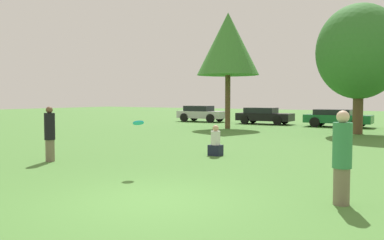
% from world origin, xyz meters
% --- Properties ---
extents(ground_plane, '(120.00, 120.00, 0.00)m').
position_xyz_m(ground_plane, '(0.00, 0.00, 0.00)').
color(ground_plane, '#477A33').
extents(person_thrower, '(0.34, 0.34, 1.78)m').
position_xyz_m(person_thrower, '(-5.87, 2.17, 0.90)').
color(person_thrower, '#726651').
rests_on(person_thrower, ground).
extents(person_catcher, '(0.36, 0.36, 1.82)m').
position_xyz_m(person_catcher, '(3.25, 1.76, 0.92)').
color(person_catcher, '#726651').
rests_on(person_catcher, ground).
extents(frisbee, '(0.31, 0.29, 0.18)m').
position_xyz_m(frisbee, '(-2.06, 2.04, 1.39)').
color(frisbee, '#19B2D8').
extents(bystander_sitting, '(0.44, 0.37, 1.08)m').
position_xyz_m(bystander_sitting, '(-2.03, 6.21, 0.44)').
color(bystander_sitting, '#191E33').
rests_on(bystander_sitting, ground).
extents(tree_0, '(4.10, 4.10, 7.64)m').
position_xyz_m(tree_0, '(-7.54, 17.66, 5.57)').
color(tree_0, brown).
rests_on(tree_0, ground).
extents(tree_1, '(4.71, 4.71, 7.28)m').
position_xyz_m(tree_1, '(0.57, 17.94, 4.60)').
color(tree_1, brown).
rests_on(tree_1, ground).
extents(parked_car_silver, '(4.13, 1.94, 1.35)m').
position_xyz_m(parked_car_silver, '(-12.93, 23.11, 0.72)').
color(parked_car_silver, '#B2B2B7').
rests_on(parked_car_silver, ground).
extents(parked_car_black, '(4.28, 1.94, 1.27)m').
position_xyz_m(parked_car_black, '(-7.22, 23.08, 0.67)').
color(parked_car_black, black).
rests_on(parked_car_black, ground).
extents(parked_car_green, '(4.48, 2.10, 1.23)m').
position_xyz_m(parked_car_green, '(-1.70, 22.89, 0.67)').
color(parked_car_green, '#196633').
rests_on(parked_car_green, ground).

